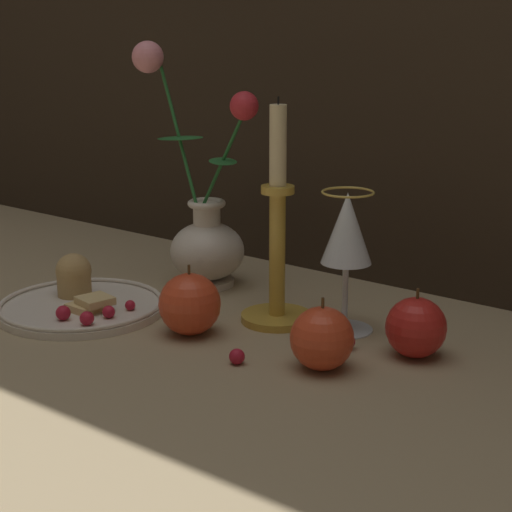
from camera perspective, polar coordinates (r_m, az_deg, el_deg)
name	(u,v)px	position (r m, az deg, el deg)	size (l,w,h in m)	color
ground_plane	(230,329)	(1.12, -1.77, -4.90)	(2.40, 2.40, 0.00)	#9E8966
vase	(205,228)	(1.28, -3.45, 1.88)	(0.21, 0.11, 0.36)	silver
plate_with_pastries	(80,300)	(1.21, -11.63, -2.90)	(0.23, 0.23, 0.07)	silver
wine_glass	(347,235)	(1.09, 6.07, 1.41)	(0.07, 0.07, 0.18)	silver
candlestick	(277,253)	(1.12, 1.43, 0.23)	(0.10, 0.10, 0.30)	gold
apple_beside_vase	(322,339)	(0.99, 4.42, -5.51)	(0.07, 0.07, 0.09)	#D14223
apple_near_glass	(416,328)	(1.04, 10.62, -4.71)	(0.07, 0.07, 0.09)	red
apple_at_table_edge	(190,304)	(1.09, -4.44, -3.22)	(0.08, 0.08, 0.09)	#D14223
berry_near_plate	(237,357)	(1.01, -1.28, -6.72)	(0.02, 0.02, 0.02)	#AD192D
berry_front_center	(187,297)	(1.22, -4.64, -2.72)	(0.02, 0.02, 0.02)	#AD192D
berry_by_glass_stem	(347,342)	(1.06, 6.12, -5.69)	(0.02, 0.02, 0.02)	#AD192D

